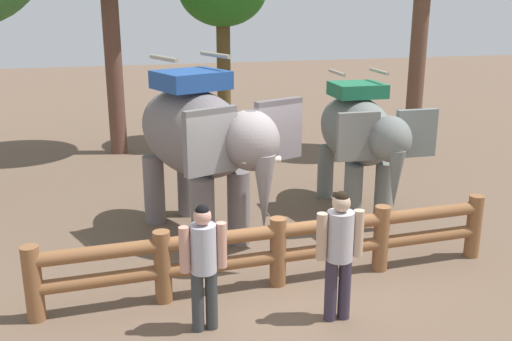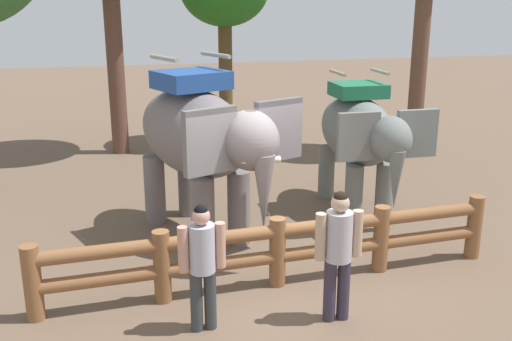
{
  "view_description": "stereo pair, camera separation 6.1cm",
  "coord_description": "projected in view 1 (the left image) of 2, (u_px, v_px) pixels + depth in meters",
  "views": [
    {
      "loc": [
        -2.3,
        -7.7,
        4.12
      ],
      "look_at": [
        0.0,
        1.19,
        1.4
      ],
      "focal_mm": 41.39,
      "sensor_mm": 36.0,
      "label": 1
    },
    {
      "loc": [
        -2.24,
        -7.72,
        4.12
      ],
      "look_at": [
        0.0,
        1.19,
        1.4
      ],
      "focal_mm": 41.39,
      "sensor_mm": 36.0,
      "label": 2
    }
  ],
  "objects": [
    {
      "name": "log_fence",
      "position": [
        278.0,
        247.0,
        8.61
      ],
      "size": [
        6.99,
        0.56,
        1.05
      ],
      "color": "brown",
      "rests_on": "ground"
    },
    {
      "name": "elephant_near_left",
      "position": [
        200.0,
        139.0,
        10.04
      ],
      "size": [
        2.75,
        3.79,
        3.19
      ],
      "color": "slate",
      "rests_on": "ground"
    },
    {
      "name": "tourist_woman_in_black",
      "position": [
        203.0,
        259.0,
        7.33
      ],
      "size": [
        0.6,
        0.35,
        1.7
      ],
      "color": "#33383B",
      "rests_on": "ground"
    },
    {
      "name": "tourist_man_in_blue",
      "position": [
        339.0,
        247.0,
        7.57
      ],
      "size": [
        0.63,
        0.35,
        1.79
      ],
      "color": "#342C3E",
      "rests_on": "ground"
    },
    {
      "name": "ground_plane",
      "position": [
        276.0,
        281.0,
        8.88
      ],
      "size": [
        60.0,
        60.0,
        0.0
      ],
      "primitive_type": "plane",
      "color": "brown"
    },
    {
      "name": "elephant_center",
      "position": [
        359.0,
        135.0,
        11.35
      ],
      "size": [
        1.84,
        3.21,
        2.77
      ],
      "color": "slate",
      "rests_on": "ground"
    }
  ]
}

